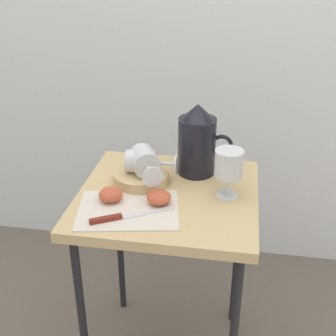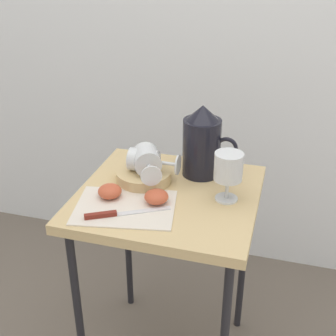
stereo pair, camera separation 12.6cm
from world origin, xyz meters
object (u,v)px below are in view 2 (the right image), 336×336
wine_glass_upright (228,169)px  knife (115,214)px  table (168,213)px  wine_glass_tipped_near (147,160)px  wine_glass_tipped_far (145,161)px  basket_tray (144,176)px  pitcher (202,147)px  apple_half_right (156,197)px  apple_half_left (110,191)px

wine_glass_upright → knife: 0.33m
table → wine_glass_tipped_near: wine_glass_tipped_near is taller
wine_glass_tipped_far → basket_tray: bearing=172.6°
pitcher → wine_glass_tipped_far: size_ratio=1.49×
wine_glass_tipped_far → wine_glass_tipped_near: bearing=-45.0°
basket_tray → pitcher: (0.16, 0.09, 0.07)m
pitcher → apple_half_right: 0.23m
basket_tray → apple_half_right: bearing=-56.7°
wine_glass_upright → knife: size_ratio=0.68×
wine_glass_tipped_near → apple_half_left: (-0.07, -0.11, -0.05)m
wine_glass_upright → wine_glass_tipped_near: bearing=172.8°
wine_glass_tipped_near → apple_half_left: wine_glass_tipped_near is taller
apple_half_right → knife: apple_half_right is taller
wine_glass_tipped_far → wine_glass_upright: bearing=-8.6°
basket_tray → apple_half_right: 0.14m
table → basket_tray: (-0.09, 0.05, 0.09)m
pitcher → apple_half_left: bearing=-134.9°
pitcher → wine_glass_tipped_far: (-0.15, -0.09, -0.02)m
wine_glass_upright → apple_half_left: size_ratio=2.14×
wine_glass_upright → apple_half_right: bearing=-157.2°
wine_glass_tipped_far → apple_half_right: size_ratio=2.26×
table → wine_glass_upright: (0.17, 0.01, 0.16)m
pitcher → table: bearing=-115.1°
table → basket_tray: bearing=151.3°
table → wine_glass_upright: size_ratio=4.67×
apple_half_left → knife: size_ratio=0.32×
basket_tray → pitcher: 0.20m
wine_glass_upright → table: bearing=-176.5°
wine_glass_upright → apple_half_right: 0.21m
wine_glass_tipped_near → knife: (-0.02, -0.20, -0.07)m
table → apple_half_right: 0.11m
table → knife: (-0.10, -0.16, 0.08)m
wine_glass_upright → knife: wine_glass_upright is taller
wine_glass_tipped_far → apple_half_right: (0.07, -0.11, -0.05)m
apple_half_right → pitcher: bearing=68.9°
wine_glass_upright → apple_half_left: bearing=-165.1°
table → apple_half_left: 0.19m
basket_tray → wine_glass_tipped_near: (0.01, -0.01, 0.06)m
apple_half_left → apple_half_right: same height
knife → apple_half_left: bearing=120.1°
table → apple_half_right: apple_half_right is taller
pitcher → wine_glass_upright: size_ratio=1.57×
knife → apple_half_right: bearing=46.7°
wine_glass_upright → wine_glass_tipped_near: (-0.24, 0.03, -0.02)m
pitcher → wine_glass_upright: pitcher is taller
pitcher → wine_glass_tipped_far: 0.18m
table → wine_glass_tipped_near: bearing=151.6°
pitcher → apple_half_right: pitcher is taller
apple_half_right → knife: size_ratio=0.32×
wine_glass_tipped_near → wine_glass_upright: bearing=-7.2°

